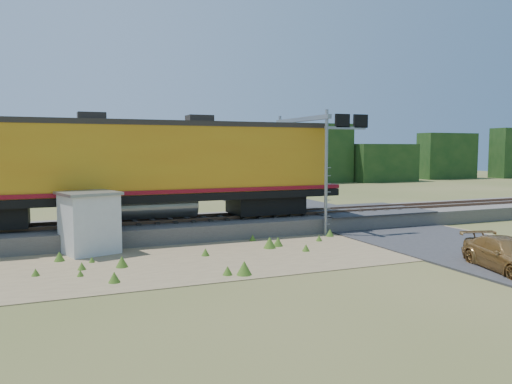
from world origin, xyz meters
name	(u,v)px	position (x,y,z in m)	size (l,w,h in m)	color
ground	(304,251)	(0.00, 0.00, 0.00)	(140.00, 140.00, 0.00)	#475123
ballast	(253,223)	(0.00, 6.00, 0.40)	(70.00, 5.00, 0.80)	slate
rails	(253,215)	(0.00, 6.00, 0.88)	(70.00, 1.54, 0.16)	brown
dirt_shoulder	(258,253)	(-2.00, 0.50, 0.01)	(26.00, 8.00, 0.03)	#8C7754
road	(421,236)	(7.00, 0.74, 0.09)	(7.00, 66.00, 0.86)	#38383A
tree_line_north	(147,161)	(0.00, 38.00, 3.07)	(130.00, 3.00, 6.50)	#173714
weed_clumps	(228,258)	(-3.50, 0.10, 0.00)	(15.00, 6.20, 0.56)	#41671D
locomotive	(131,165)	(-6.45, 6.00, 3.66)	(21.18, 3.23, 5.46)	black
shed	(89,222)	(-8.69, 3.20, 1.34)	(2.78, 2.78, 2.65)	silver
signal_gantry	(312,141)	(3.24, 5.36, 4.89)	(2.56, 6.20, 6.46)	gray
car	(508,255)	(5.18, -6.01, 0.61)	(1.71, 4.21, 1.22)	#A2763C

